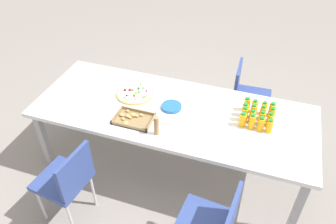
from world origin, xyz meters
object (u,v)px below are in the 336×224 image
Objects in this scene: cardboard_tube at (156,126)px; juice_bottle_0 at (272,110)px; juice_bottle_15 at (243,120)px; chair_far_right at (68,179)px; juice_bottle_4 at (272,115)px; juice_bottle_12 at (270,126)px; snack_tray at (133,119)px; napkin_stack at (100,77)px; juice_bottle_1 at (264,108)px; juice_bottle_13 at (261,124)px; plate_stack at (172,107)px; juice_bottle_8 at (270,120)px; chair_far_left at (213,223)px; fruit_pizza at (135,93)px; chair_near_left at (246,93)px; juice_bottle_10 at (252,117)px; juice_bottle_7 at (245,110)px; party_table at (173,115)px; juice_bottle_14 at (252,122)px; juice_bottle_3 at (247,104)px; juice_bottle_5 at (263,113)px; juice_bottle_2 at (254,106)px; juice_bottle_11 at (245,114)px; juice_bottle_6 at (253,111)px; juice_bottle_9 at (262,118)px.

juice_bottle_0 is at bearing -147.58° from cardboard_tube.
chair_far_right is at bearing 33.79° from juice_bottle_15.
juice_bottle_4 is 1.09× the size of juice_bottle_12.
napkin_stack is (0.60, -0.51, -0.00)m from snack_tray.
juice_bottle_13 is (-0.00, 0.23, 0.00)m from juice_bottle_1.
cardboard_tube is at bearing 88.74° from plate_stack.
juice_bottle_8 is 0.79× the size of cardboard_tube.
chair_far_left is 2.22× the size of fruit_pizza.
chair_far_left is at bearing 136.11° from fruit_pizza.
juice_bottle_1 reaches higher than chair_near_left.
juice_bottle_8 is 0.15m from juice_bottle_10.
juice_bottle_12 is at bearing 146.70° from juice_bottle_7.
party_table is 0.80m from juice_bottle_13.
juice_bottle_14 is at bearing 170.11° from napkin_stack.
juice_bottle_5 is (-0.15, 0.08, 0.00)m from juice_bottle_3.
juice_bottle_7 is (0.00, 0.08, -0.00)m from juice_bottle_3.
juice_bottle_2 is at bearing 177.60° from juice_bottle_3.
juice_bottle_10 is 0.11m from juice_bottle_13.
juice_bottle_4 is 0.24m from juice_bottle_11.
chair_far_left is 6.10× the size of juice_bottle_7.
juice_bottle_8 reaches higher than juice_bottle_0.
juice_bottle_11 is 0.97× the size of juice_bottle_14.
chair_near_left is 0.87m from juice_bottle_8.
juice_bottle_11 is at bearing 25.75° from juice_bottle_5.
chair_near_left is 0.77m from juice_bottle_6.
juice_bottle_10 reaches higher than napkin_stack.
juice_bottle_13 is at bearing 177.44° from plate_stack.
juice_bottle_10 is 1.61m from napkin_stack.
juice_bottle_15 is at bearing -2.60° from juice_bottle_12.
juice_bottle_6 is (0.15, 0.08, 0.00)m from juice_bottle_0.
juice_bottle_9 is at bearing 139.47° from juice_bottle_6.
juice_bottle_13 is at bearing -157.65° from cardboard_tube.
juice_bottle_14 is 0.08m from juice_bottle_15.
juice_bottle_7 reaches higher than plate_stack.
juice_bottle_8 is at bearing -162.31° from juice_bottle_15.
chair_far_right is 6.03× the size of juice_bottle_10.
juice_bottle_4 is at bearing -135.69° from juice_bottle_14.
chair_far_left is 0.94m from juice_bottle_12.
juice_bottle_5 reaches higher than chair_far_left.
chair_far_left is 0.92m from juice_bottle_14.
party_table is at bearing 6.03° from juice_bottle_11.
juice_bottle_12 is (-0.16, 0.23, 0.00)m from juice_bottle_2.
fruit_pizza is 0.62m from cardboard_tube.
fruit_pizza is at bearing 51.13° from chair_far_left.
chair_far_left is 0.88m from cardboard_tube.
juice_bottle_7 is at bearing 27.78° from juice_bottle_1.
juice_bottle_8 reaches higher than chair_near_left.
snack_tray is (-0.13, 0.37, -0.00)m from fruit_pizza.
juice_bottle_0 reaches higher than chair_far_right.
juice_bottle_7 reaches higher than snack_tray.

